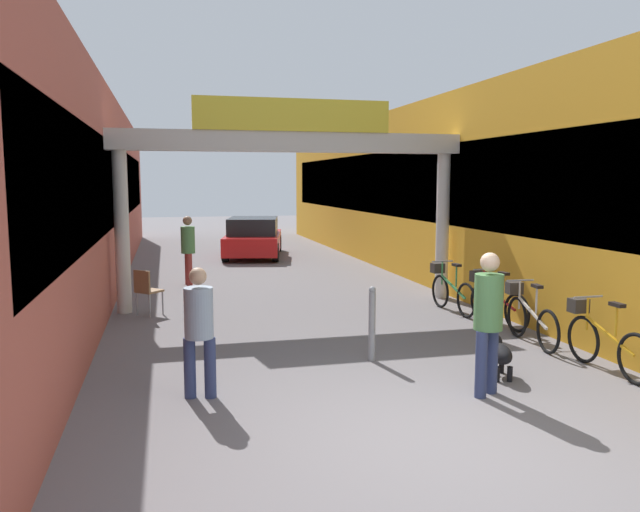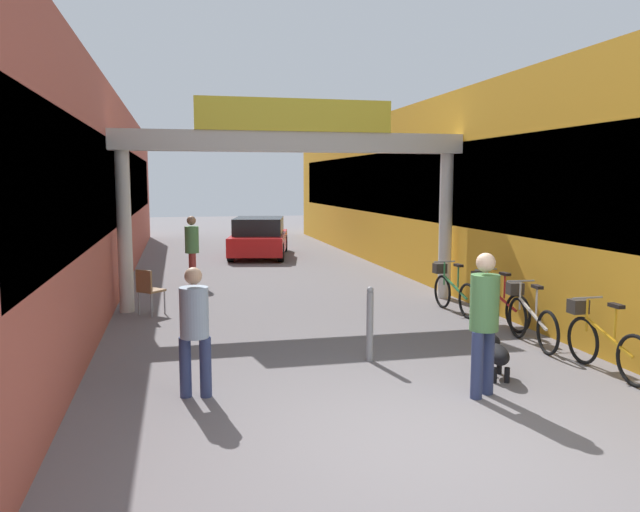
# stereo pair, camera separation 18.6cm
# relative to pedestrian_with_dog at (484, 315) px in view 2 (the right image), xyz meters

# --- Properties ---
(ground_plane) EXTENTS (80.00, 80.00, 0.00)m
(ground_plane) POSITION_rel_pedestrian_with_dog_xyz_m (-1.17, -1.04, -0.99)
(ground_plane) COLOR slate
(storefront_left) EXTENTS (3.00, 26.00, 4.52)m
(storefront_left) POSITION_rel_pedestrian_with_dog_xyz_m (-6.26, 9.96, 1.27)
(storefront_left) COLOR #B25142
(storefront_left) RESTS_ON ground_plane
(storefront_right) EXTENTS (3.00, 26.00, 4.52)m
(storefront_right) POSITION_rel_pedestrian_with_dog_xyz_m (3.92, 9.96, 1.27)
(storefront_right) COLOR gold
(storefront_right) RESTS_ON ground_plane
(arcade_sign_gateway) EXTENTS (7.40, 0.47, 4.18)m
(arcade_sign_gateway) POSITION_rel_pedestrian_with_dog_xyz_m (-1.17, 5.96, 1.99)
(arcade_sign_gateway) COLOR beige
(arcade_sign_gateway) RESTS_ON ground_plane
(pedestrian_with_dog) EXTENTS (0.46, 0.46, 1.73)m
(pedestrian_with_dog) POSITION_rel_pedestrian_with_dog_xyz_m (0.00, 0.00, 0.00)
(pedestrian_with_dog) COLOR navy
(pedestrian_with_dog) RESTS_ON ground_plane
(pedestrian_companion) EXTENTS (0.40, 0.40, 1.56)m
(pedestrian_companion) POSITION_rel_pedestrian_with_dog_xyz_m (-3.34, 0.73, -0.11)
(pedestrian_companion) COLOR navy
(pedestrian_companion) RESTS_ON ground_plane
(pedestrian_carrying_crate) EXTENTS (0.38, 0.40, 1.71)m
(pedestrian_carrying_crate) POSITION_rel_pedestrian_with_dog_xyz_m (-3.18, 8.99, -0.01)
(pedestrian_carrying_crate) COLOR #99332D
(pedestrian_carrying_crate) RESTS_ON ground_plane
(dog_on_leash) EXTENTS (0.41, 0.73, 0.51)m
(dog_on_leash) POSITION_rel_pedestrian_with_dog_xyz_m (0.53, 0.63, -0.67)
(dog_on_leash) COLOR black
(dog_on_leash) RESTS_ON ground_plane
(bicycle_orange_nearest) EXTENTS (0.46, 1.69, 0.98)m
(bicycle_orange_nearest) POSITION_rel_pedestrian_with_dog_xyz_m (2.01, 0.51, -0.56)
(bicycle_orange_nearest) COLOR black
(bicycle_orange_nearest) RESTS_ON ground_plane
(bicycle_silver_second) EXTENTS (0.46, 1.69, 0.98)m
(bicycle_silver_second) POSITION_rel_pedestrian_with_dog_xyz_m (1.85, 2.04, -0.56)
(bicycle_silver_second) COLOR black
(bicycle_silver_second) RESTS_ON ground_plane
(bicycle_red_third) EXTENTS (0.46, 1.68, 0.98)m
(bicycle_red_third) POSITION_rel_pedestrian_with_dog_xyz_m (2.00, 3.35, -0.56)
(bicycle_red_third) COLOR black
(bicycle_red_third) RESTS_ON ground_plane
(bicycle_green_farthest) EXTENTS (0.46, 1.69, 0.98)m
(bicycle_green_farthest) POSITION_rel_pedestrian_with_dog_xyz_m (1.71, 4.56, -0.56)
(bicycle_green_farthest) COLOR black
(bicycle_green_farthest) RESTS_ON ground_plane
(bollard_post_metal) EXTENTS (0.10, 0.10, 1.08)m
(bollard_post_metal) POSITION_rel_pedestrian_with_dog_xyz_m (-0.87, 1.71, -0.45)
(bollard_post_metal) COLOR gray
(bollard_post_metal) RESTS_ON ground_plane
(cafe_chair_wood_nearer) EXTENTS (0.57, 0.57, 0.89)m
(cafe_chair_wood_nearer) POSITION_rel_pedestrian_with_dog_xyz_m (-4.09, 5.56, -0.45)
(cafe_chair_wood_nearer) COLOR gray
(cafe_chair_wood_nearer) RESTS_ON ground_plane
(parked_car_red) EXTENTS (2.54, 4.28, 1.33)m
(parked_car_red) POSITION_rel_pedestrian_with_dog_xyz_m (-0.83, 14.43, -0.35)
(parked_car_red) COLOR red
(parked_car_red) RESTS_ON ground_plane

